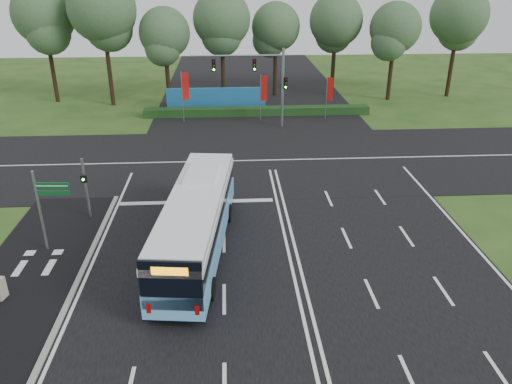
% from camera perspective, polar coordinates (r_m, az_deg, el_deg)
% --- Properties ---
extents(ground, '(120.00, 120.00, 0.00)m').
position_cam_1_polar(ground, '(26.89, 3.40, -5.56)').
color(ground, '#264617').
rests_on(ground, ground).
extents(road_main, '(20.00, 120.00, 0.04)m').
position_cam_1_polar(road_main, '(26.88, 3.40, -5.52)').
color(road_main, black).
rests_on(road_main, ground).
extents(road_cross, '(120.00, 14.00, 0.05)m').
position_cam_1_polar(road_cross, '(37.69, 1.32, 3.64)').
color(road_cross, black).
rests_on(road_cross, ground).
extents(bike_path, '(5.00, 18.00, 0.06)m').
position_cam_1_polar(bike_path, '(25.97, -24.68, -9.15)').
color(bike_path, black).
rests_on(bike_path, ground).
extents(kerb_strip, '(0.25, 18.00, 0.12)m').
position_cam_1_polar(kerb_strip, '(25.18, -19.54, -9.24)').
color(kerb_strip, gray).
rests_on(kerb_strip, ground).
extents(city_bus, '(3.90, 12.43, 3.51)m').
position_cam_1_polar(city_bus, '(25.12, -6.79, -3.41)').
color(city_bus, '#69B8F4').
rests_on(city_bus, ground).
extents(pedestrian_signal, '(0.34, 0.43, 3.65)m').
position_cam_1_polar(pedestrian_signal, '(29.96, -18.89, 0.63)').
color(pedestrian_signal, gray).
rests_on(pedestrian_signal, ground).
extents(street_sign, '(1.72, 0.20, 4.42)m').
position_cam_1_polar(street_sign, '(26.81, -22.93, -1.07)').
color(street_sign, gray).
rests_on(street_sign, ground).
extents(banner_flag_left, '(0.68, 0.18, 4.69)m').
position_cam_1_polar(banner_flag_left, '(47.09, -8.15, 11.52)').
color(banner_flag_left, gray).
rests_on(banner_flag_left, ground).
extents(banner_flag_mid, '(0.63, 0.20, 4.34)m').
position_cam_1_polar(banner_flag_mid, '(47.02, 0.82, 11.47)').
color(banner_flag_mid, gray).
rests_on(banner_flag_mid, ground).
extents(banner_flag_right, '(0.56, 0.29, 4.11)m').
position_cam_1_polar(banner_flag_right, '(47.93, 8.35, 11.29)').
color(banner_flag_right, gray).
rests_on(banner_flag_right, ground).
extents(traffic_light_gantry, '(8.41, 0.28, 7.00)m').
position_cam_1_polar(traffic_light_gantry, '(44.58, 0.75, 13.14)').
color(traffic_light_gantry, gray).
rests_on(traffic_light_gantry, ground).
extents(hedge, '(22.00, 1.20, 0.80)m').
position_cam_1_polar(hedge, '(49.44, 0.14, 9.21)').
color(hedge, '#183914').
rests_on(hedge, ground).
extents(blue_hoarding, '(10.00, 0.30, 2.20)m').
position_cam_1_polar(blue_hoarding, '(51.60, -4.55, 10.59)').
color(blue_hoarding, '#1C609B').
rests_on(blue_hoarding, ground).
extents(eucalyptus_row, '(49.12, 9.16, 12.94)m').
position_cam_1_polar(eucalyptus_row, '(54.08, -2.11, 19.16)').
color(eucalyptus_row, black).
rests_on(eucalyptus_row, ground).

